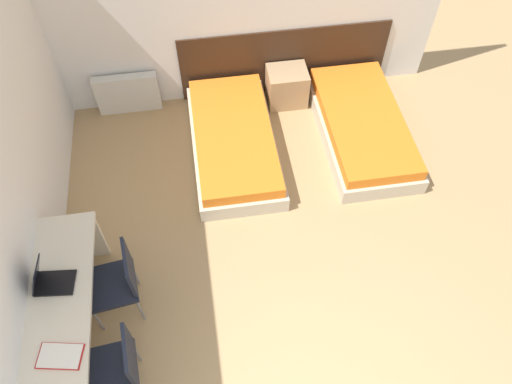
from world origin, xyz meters
The scene contains 12 objects.
wall_back centered at (0.00, 4.56, 1.35)m, with size 5.08×0.05×2.70m.
wall_left centered at (-2.07, 2.27, 1.35)m, with size 0.05×5.54×2.70m.
headboard_panel centered at (0.68, 4.53, 0.46)m, with size 2.62×0.03×0.91m.
bed_near_window centered at (-0.10, 3.54, 0.17)m, with size 0.96×1.92×0.35m.
bed_near_door centered at (1.45, 3.54, 0.17)m, with size 0.96×1.92×0.35m.
nightstand centered at (0.68, 4.30, 0.24)m, with size 0.49×0.40×0.48m.
radiator centered at (-1.31, 4.44, 0.27)m, with size 0.78×0.12×0.53m.
desk centered at (-1.78, 1.36, 0.58)m, with size 0.52×2.02×0.74m.
chair_near_laptop centered at (-1.37, 1.75, 0.50)m, with size 0.49×0.49×0.88m.
chair_near_notebook centered at (-1.37, 0.98, 0.50)m, with size 0.48×0.48×0.88m.
laptop centered at (-1.86, 1.68, 0.81)m, with size 0.35×0.26×0.32m.
open_notebook centered at (-1.74, 1.05, 0.75)m, with size 0.37×0.26×0.02m.
Camera 1 is at (-0.45, -0.38, 4.56)m, focal length 35.00 mm.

